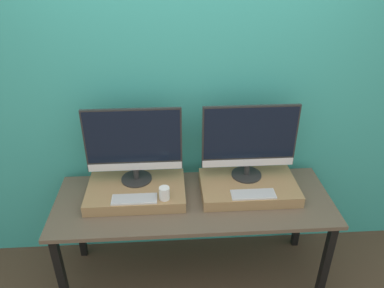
{
  "coord_description": "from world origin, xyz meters",
  "views": [
    {
      "loc": [
        -0.15,
        -1.75,
        2.37
      ],
      "look_at": [
        0.0,
        0.5,
        1.11
      ],
      "focal_mm": 35.0,
      "sensor_mm": 36.0,
      "label": 1
    }
  ],
  "objects_px": {
    "monitor_right": "(249,140)",
    "keyboard_right": "(253,194)",
    "monitor_left": "(134,143)",
    "mug": "(164,193)",
    "keyboard_left": "(134,199)"
  },
  "relations": [
    {
      "from": "monitor_left",
      "to": "mug",
      "type": "distance_m",
      "value": 0.4
    },
    {
      "from": "monitor_left",
      "to": "mug",
      "type": "relative_size",
      "value": 7.42
    },
    {
      "from": "mug",
      "to": "keyboard_left",
      "type": "bearing_deg",
      "value": 180.0
    },
    {
      "from": "monitor_left",
      "to": "keyboard_left",
      "type": "xyz_separation_m",
      "value": [
        -0.0,
        -0.24,
        -0.29
      ]
    },
    {
      "from": "monitor_left",
      "to": "keyboard_left",
      "type": "height_order",
      "value": "monitor_left"
    },
    {
      "from": "monitor_left",
      "to": "mug",
      "type": "bearing_deg",
      "value": -49.86
    },
    {
      "from": "monitor_left",
      "to": "keyboard_left",
      "type": "bearing_deg",
      "value": -90.0
    },
    {
      "from": "keyboard_right",
      "to": "mug",
      "type": "bearing_deg",
      "value": -180.0
    },
    {
      "from": "monitor_right",
      "to": "keyboard_right",
      "type": "height_order",
      "value": "monitor_right"
    },
    {
      "from": "monitor_left",
      "to": "mug",
      "type": "height_order",
      "value": "monitor_left"
    },
    {
      "from": "keyboard_left",
      "to": "mug",
      "type": "relative_size",
      "value": 3.37
    },
    {
      "from": "mug",
      "to": "keyboard_right",
      "type": "distance_m",
      "value": 0.6
    },
    {
      "from": "monitor_right",
      "to": "keyboard_right",
      "type": "distance_m",
      "value": 0.38
    },
    {
      "from": "mug",
      "to": "keyboard_right",
      "type": "bearing_deg",
      "value": 0.0
    },
    {
      "from": "monitor_right",
      "to": "keyboard_right",
      "type": "bearing_deg",
      "value": -90.0
    }
  ]
}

